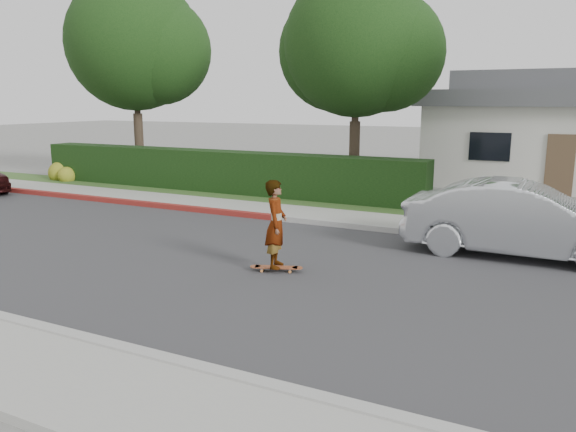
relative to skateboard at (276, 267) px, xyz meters
The scene contains 14 objects.
ground 3.26m from the skateboard, behind, with size 120.00×120.00×0.00m, color slate.
road 3.26m from the skateboard, behind, with size 60.00×8.00×0.01m, color #2D2D30.
curb_far 5.27m from the skateboard, 128.29° to the left, with size 60.00×0.20×0.15m, color #9E9E99.
curb_red_section 9.24m from the skateboard, 153.43° to the left, with size 12.00×0.21×0.15m, color maroon.
sidewalk_far 6.00m from the skateboard, 122.96° to the left, with size 60.00×1.60×0.12m, color gray.
planting_strip 7.39m from the skateboard, 116.20° to the left, with size 60.00×1.60×0.10m, color #2D4C1E.
hedge 9.59m from the skateboard, 130.89° to the left, with size 15.00×1.00×1.50m, color black.
flowering_shrub 14.90m from the skateboard, 152.98° to the left, with size 1.40×1.00×0.90m.
tree_left 14.80m from the skateboard, 141.02° to the left, with size 5.99×5.21×8.00m.
tree_center 10.55m from the skateboard, 100.91° to the left, with size 5.66×4.84×7.44m.
house 16.83m from the skateboard, 73.54° to the left, with size 10.60×8.60×4.30m.
skateboard is the anchor object (origin of this frame).
skateboarder 0.85m from the skateboard, ahead, with size 0.61×0.40×1.67m, color white.
car_silver 5.25m from the skateboard, 38.87° to the left, with size 1.66×4.75×1.57m, color silver.
Camera 1 is at (8.08, -9.11, 3.22)m, focal length 35.00 mm.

